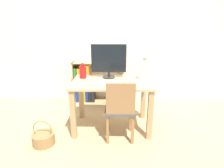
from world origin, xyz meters
TOP-DOWN VIEW (x-y plane):
  - ground_plane at (0.00, 0.00)m, footprint 10.00×10.00m
  - wall_back at (0.00, 1.17)m, footprint 8.00×0.05m
  - desk at (0.00, 0.00)m, footprint 1.14×0.72m
  - monitor at (-0.05, 0.20)m, footprint 0.52×0.20m
  - keyboard at (-0.03, -0.09)m, footprint 0.33×0.13m
  - vase at (-0.44, 0.16)m, footprint 0.10×0.10m
  - desk_lamp at (0.46, 0.08)m, footprint 0.10×0.19m
  - chair at (0.11, -0.33)m, footprint 0.40×0.40m
  - bookshelf at (-0.47, 1.00)m, footprint 0.99×0.28m
  - basket at (-0.89, -0.46)m, footprint 0.29×0.29m

SIDE VIEW (x-z plane):
  - ground_plane at x=0.00m, z-range 0.00..0.00m
  - basket at x=-0.89m, z-range -0.09..0.26m
  - bookshelf at x=-0.47m, z-range -0.05..0.77m
  - chair at x=0.11m, z-range 0.04..0.89m
  - desk at x=0.00m, z-range 0.22..0.95m
  - keyboard at x=-0.03m, z-range 0.73..0.75m
  - vase at x=-0.44m, z-range 0.72..0.95m
  - desk_lamp at x=0.46m, z-range 0.77..1.11m
  - monitor at x=-0.05m, z-range 0.76..1.26m
  - wall_back at x=0.00m, z-range 0.00..2.60m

